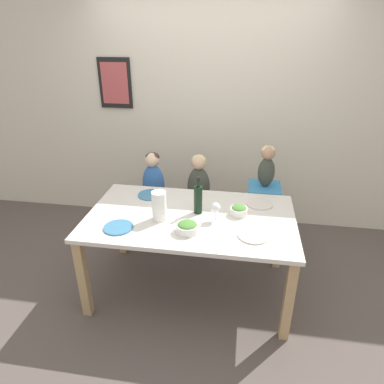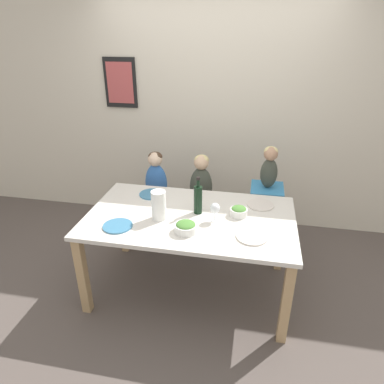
{
  "view_description": "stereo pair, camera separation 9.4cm",
  "coord_description": "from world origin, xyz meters",
  "px_view_note": "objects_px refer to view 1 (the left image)",
  "views": [
    {
      "loc": [
        0.4,
        -2.43,
        2.16
      ],
      "look_at": [
        0.0,
        0.08,
        0.94
      ],
      "focal_mm": 32.0,
      "sensor_mm": 36.0,
      "label": 1
    },
    {
      "loc": [
        0.49,
        -2.42,
        2.16
      ],
      "look_at": [
        0.0,
        0.08,
        0.94
      ],
      "focal_mm": 32.0,
      "sensor_mm": 36.0,
      "label": 2
    }
  ],
  "objects_px": {
    "chair_far_center": "(198,212)",
    "wine_bottle": "(198,199)",
    "person_child_center": "(199,181)",
    "dinner_plate_front_left": "(118,227)",
    "chair_far_left": "(155,208)",
    "dinner_plate_back_left": "(150,195)",
    "wine_glass_near": "(216,208)",
    "salad_bowl_large": "(187,227)",
    "dinner_plate_front_right": "(253,236)",
    "salad_bowl_small": "(239,210)",
    "dinner_plate_back_right": "(259,204)",
    "paper_towel_roll": "(159,206)",
    "chair_right_highchair": "(263,201)",
    "person_baby_right": "(267,164)",
    "person_child_left": "(153,178)"
  },
  "relations": [
    {
      "from": "person_child_center",
      "to": "wine_bottle",
      "type": "relative_size",
      "value": 1.73
    },
    {
      "from": "dinner_plate_back_left",
      "to": "dinner_plate_back_right",
      "type": "distance_m",
      "value": 1.0
    },
    {
      "from": "chair_far_center",
      "to": "chair_right_highchair",
      "type": "xyz_separation_m",
      "value": [
        0.67,
        0.0,
        0.18
      ]
    },
    {
      "from": "chair_right_highchair",
      "to": "salad_bowl_small",
      "type": "height_order",
      "value": "salad_bowl_small"
    },
    {
      "from": "salad_bowl_large",
      "to": "salad_bowl_small",
      "type": "xyz_separation_m",
      "value": [
        0.38,
        0.33,
        -0.0
      ]
    },
    {
      "from": "wine_glass_near",
      "to": "salad_bowl_small",
      "type": "distance_m",
      "value": 0.23
    },
    {
      "from": "salad_bowl_large",
      "to": "dinner_plate_front_left",
      "type": "relative_size",
      "value": 0.75
    },
    {
      "from": "person_child_center",
      "to": "person_baby_right",
      "type": "distance_m",
      "value": 0.7
    },
    {
      "from": "person_child_center",
      "to": "dinner_plate_front_left",
      "type": "xyz_separation_m",
      "value": [
        -0.49,
        -1.02,
        0.02
      ]
    },
    {
      "from": "person_baby_right",
      "to": "chair_far_center",
      "type": "bearing_deg",
      "value": -179.89
    },
    {
      "from": "person_child_center",
      "to": "person_baby_right",
      "type": "height_order",
      "value": "person_baby_right"
    },
    {
      "from": "salad_bowl_large",
      "to": "dinner_plate_front_right",
      "type": "xyz_separation_m",
      "value": [
        0.5,
        0.01,
        -0.04
      ]
    },
    {
      "from": "salad_bowl_small",
      "to": "dinner_plate_back_left",
      "type": "bearing_deg",
      "value": 163.79
    },
    {
      "from": "paper_towel_roll",
      "to": "dinner_plate_back_left",
      "type": "relative_size",
      "value": 1.05
    },
    {
      "from": "chair_far_left",
      "to": "dinner_plate_back_left",
      "type": "relative_size",
      "value": 2.01
    },
    {
      "from": "wine_bottle",
      "to": "salad_bowl_large",
      "type": "height_order",
      "value": "wine_bottle"
    },
    {
      "from": "wine_bottle",
      "to": "wine_glass_near",
      "type": "relative_size",
      "value": 2.03
    },
    {
      "from": "chair_right_highchair",
      "to": "dinner_plate_back_left",
      "type": "distance_m",
      "value": 1.16
    },
    {
      "from": "wine_glass_near",
      "to": "person_child_center",
      "type": "bearing_deg",
      "value": 107.24
    },
    {
      "from": "person_child_center",
      "to": "dinner_plate_front_right",
      "type": "xyz_separation_m",
      "value": [
        0.55,
        -0.98,
        0.02
      ]
    },
    {
      "from": "wine_glass_near",
      "to": "salad_bowl_large",
      "type": "relative_size",
      "value": 0.91
    },
    {
      "from": "wine_bottle",
      "to": "person_child_center",
      "type": "bearing_deg",
      "value": 97.45
    },
    {
      "from": "chair_far_left",
      "to": "paper_towel_roll",
      "type": "xyz_separation_m",
      "value": [
        0.28,
        -0.84,
        0.49
      ]
    },
    {
      "from": "chair_far_center",
      "to": "paper_towel_roll",
      "type": "height_order",
      "value": "paper_towel_roll"
    },
    {
      "from": "dinner_plate_front_left",
      "to": "dinner_plate_back_left",
      "type": "xyz_separation_m",
      "value": [
        0.09,
        0.6,
        0.0
      ]
    },
    {
      "from": "salad_bowl_small",
      "to": "dinner_plate_front_left",
      "type": "distance_m",
      "value": 0.98
    },
    {
      "from": "salad_bowl_small",
      "to": "dinner_plate_back_right",
      "type": "distance_m",
      "value": 0.28
    },
    {
      "from": "wine_bottle",
      "to": "wine_glass_near",
      "type": "height_order",
      "value": "wine_bottle"
    },
    {
      "from": "dinner_plate_front_right",
      "to": "chair_far_center",
      "type": "bearing_deg",
      "value": 119.31
    },
    {
      "from": "person_child_center",
      "to": "wine_bottle",
      "type": "distance_m",
      "value": 0.7
    },
    {
      "from": "dinner_plate_back_left",
      "to": "chair_far_left",
      "type": "bearing_deg",
      "value": 101.53
    },
    {
      "from": "chair_far_left",
      "to": "dinner_plate_front_right",
      "type": "xyz_separation_m",
      "value": [
        1.03,
        -0.98,
        0.38
      ]
    },
    {
      "from": "dinner_plate_back_left",
      "to": "dinner_plate_front_left",
      "type": "bearing_deg",
      "value": -99.05
    },
    {
      "from": "wine_bottle",
      "to": "dinner_plate_front_right",
      "type": "relative_size",
      "value": 1.4
    },
    {
      "from": "chair_right_highchair",
      "to": "chair_far_left",
      "type": "bearing_deg",
      "value": -180.0
    },
    {
      "from": "chair_far_center",
      "to": "person_baby_right",
      "type": "distance_m",
      "value": 0.89
    },
    {
      "from": "chair_far_center",
      "to": "wine_bottle",
      "type": "height_order",
      "value": "wine_bottle"
    },
    {
      "from": "wine_bottle",
      "to": "paper_towel_roll",
      "type": "xyz_separation_m",
      "value": [
        -0.29,
        -0.16,
        -0.01
      ]
    },
    {
      "from": "chair_far_center",
      "to": "wine_glass_near",
      "type": "xyz_separation_m",
      "value": [
        0.25,
        -0.79,
        0.48
      ]
    },
    {
      "from": "person_child_left",
      "to": "person_baby_right",
      "type": "relative_size",
      "value": 1.34
    },
    {
      "from": "chair_right_highchair",
      "to": "salad_bowl_large",
      "type": "xyz_separation_m",
      "value": [
        -0.62,
        -0.99,
        0.24
      ]
    },
    {
      "from": "dinner_plate_back_left",
      "to": "wine_bottle",
      "type": "bearing_deg",
      "value": -27.93
    },
    {
      "from": "dinner_plate_front_left",
      "to": "dinner_plate_back_left",
      "type": "bearing_deg",
      "value": 80.95
    },
    {
      "from": "salad_bowl_large",
      "to": "wine_bottle",
      "type": "bearing_deg",
      "value": 82.92
    },
    {
      "from": "chair_far_center",
      "to": "person_child_left",
      "type": "xyz_separation_m",
      "value": [
        -0.48,
        0.0,
        0.36
      ]
    },
    {
      "from": "chair_far_center",
      "to": "chair_right_highchair",
      "type": "relative_size",
      "value": 0.63
    },
    {
      "from": "chair_right_highchair",
      "to": "paper_towel_roll",
      "type": "height_order",
      "value": "paper_towel_roll"
    },
    {
      "from": "dinner_plate_back_left",
      "to": "person_baby_right",
      "type": "bearing_deg",
      "value": 21.93
    },
    {
      "from": "person_baby_right",
      "to": "wine_glass_near",
      "type": "distance_m",
      "value": 0.9
    },
    {
      "from": "chair_far_left",
      "to": "person_child_center",
      "type": "xyz_separation_m",
      "value": [
        0.48,
        0.0,
        0.36
      ]
    }
  ]
}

